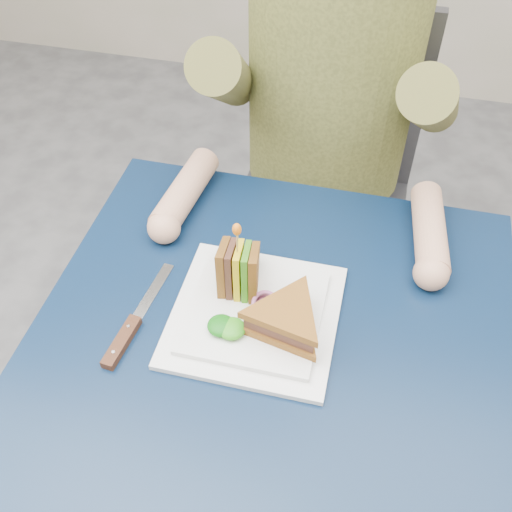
% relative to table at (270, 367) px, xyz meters
% --- Properties ---
extents(ground, '(4.00, 4.00, 0.00)m').
position_rel_table_xyz_m(ground, '(0.00, 0.00, -0.65)').
color(ground, '#545457').
rests_on(ground, ground).
extents(table, '(0.75, 0.75, 0.73)m').
position_rel_table_xyz_m(table, '(0.00, 0.00, 0.00)').
color(table, black).
rests_on(table, ground).
extents(chair, '(0.42, 0.40, 0.93)m').
position_rel_table_xyz_m(chair, '(0.00, 0.66, -0.11)').
color(chair, '#47474C').
rests_on(chair, ground).
extents(diner, '(0.54, 0.59, 0.74)m').
position_rel_table_xyz_m(diner, '(-0.00, 0.55, 0.26)').
color(diner, brown).
rests_on(diner, chair).
extents(plate, '(0.26, 0.26, 0.02)m').
position_rel_table_xyz_m(plate, '(-0.03, 0.03, 0.09)').
color(plate, white).
rests_on(plate, table).
extents(sandwich_flat, '(0.17, 0.17, 0.05)m').
position_rel_table_xyz_m(sandwich_flat, '(0.02, 0.01, 0.12)').
color(sandwich_flat, brown).
rests_on(sandwich_flat, plate).
extents(sandwich_upright, '(0.09, 0.14, 0.14)m').
position_rel_table_xyz_m(sandwich_upright, '(-0.07, 0.08, 0.13)').
color(sandwich_upright, brown).
rests_on(sandwich_upright, plate).
extents(fork, '(0.06, 0.18, 0.01)m').
position_rel_table_xyz_m(fork, '(-0.11, 0.02, 0.08)').
color(fork, silver).
rests_on(fork, table).
extents(knife, '(0.04, 0.22, 0.02)m').
position_rel_table_xyz_m(knife, '(-0.22, -0.04, 0.09)').
color(knife, silver).
rests_on(knife, table).
extents(toothpick, '(0.01, 0.01, 0.06)m').
position_rel_table_xyz_m(toothpick, '(-0.07, 0.08, 0.20)').
color(toothpick, tan).
rests_on(toothpick, sandwich_upright).
extents(toothpick_frill, '(0.01, 0.01, 0.02)m').
position_rel_table_xyz_m(toothpick_frill, '(-0.07, 0.08, 0.23)').
color(toothpick_frill, orange).
rests_on(toothpick_frill, sandwich_upright).
extents(lettuce_spill, '(0.15, 0.13, 0.02)m').
position_rel_table_xyz_m(lettuce_spill, '(-0.03, 0.04, 0.11)').
color(lettuce_spill, '#337A14').
rests_on(lettuce_spill, plate).
extents(onion_ring, '(0.04, 0.04, 0.02)m').
position_rel_table_xyz_m(onion_ring, '(-0.02, 0.04, 0.11)').
color(onion_ring, '#9E4C7A').
rests_on(onion_ring, plate).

